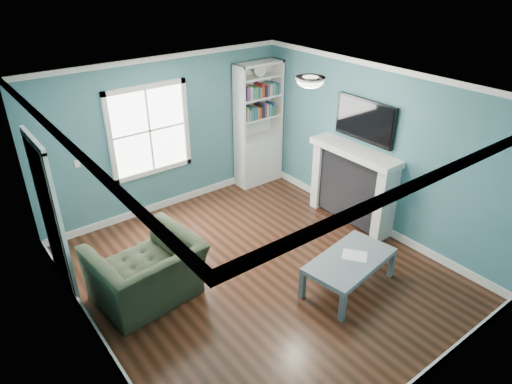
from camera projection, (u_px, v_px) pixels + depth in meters
floor at (259, 272)px, 6.42m from camera, size 5.00×5.00×0.00m
room_walls at (259, 171)px, 5.68m from camera, size 5.00×5.00×5.00m
trim at (259, 195)px, 5.84m from camera, size 4.50×5.00×2.60m
window at (149, 131)px, 7.32m from camera, size 1.40×0.06×1.50m
bookshelf at (258, 136)px, 8.55m from camera, size 0.90×0.35×2.31m
fireplace at (352, 186)px, 7.38m from camera, size 0.44×1.58×1.30m
tv at (365, 120)px, 6.94m from camera, size 0.06×1.10×0.65m
door at (50, 216)px, 5.71m from camera, size 0.12×0.98×2.17m
ceiling_fixture at (310, 81)px, 5.78m from camera, size 0.38×0.38×0.15m
light_switch at (77, 164)px, 6.79m from camera, size 0.08×0.01×0.12m
recliner at (145, 263)px, 5.70m from camera, size 1.34×0.94×1.10m
coffee_table at (350, 262)px, 5.98m from camera, size 1.34×0.87×0.46m
paper_sheet at (355, 255)px, 6.01m from camera, size 0.39×0.40×0.00m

